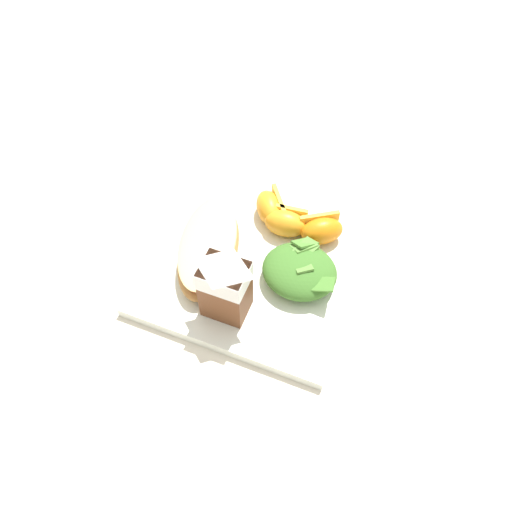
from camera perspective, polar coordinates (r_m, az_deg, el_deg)
The scene contains 8 objects.
ground at distance 0.71m, azimuth -0.00°, elevation -1.24°, with size 3.00×3.00×0.00m, color beige.
white_plate at distance 0.70m, azimuth -0.00°, elevation -0.87°, with size 0.28×0.28×0.02m, color white.
cheesy_pizza_bread at distance 0.69m, azimuth -5.43°, elevation 0.99°, with size 0.12×0.18×0.04m.
green_salad_pile at distance 0.66m, azimuth 5.01°, elevation -1.69°, with size 0.10×0.10×0.05m.
milk_carton at distance 0.60m, azimuth -3.58°, elevation -3.11°, with size 0.06×0.05×0.11m.
orange_wedge_front at distance 0.71m, azimuth 7.48°, elevation 2.96°, with size 0.07×0.06×0.04m.
orange_wedge_middle at distance 0.71m, azimuth 3.39°, elevation 3.84°, with size 0.06×0.04×0.04m.
orange_wedge_rear at distance 0.73m, azimuth 1.67°, elevation 5.54°, with size 0.06×0.07×0.04m.
Camera 1 is at (-0.15, 0.37, 0.58)m, focal length 35.05 mm.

